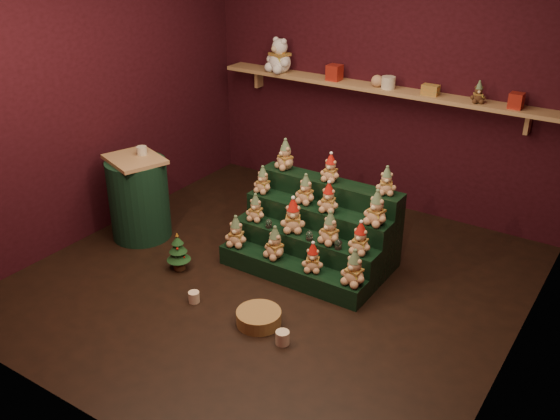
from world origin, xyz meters
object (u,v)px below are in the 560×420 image
Objects in this scene: mug_left at (194,297)px; snow_globe_b at (309,236)px; riser_tier_front at (290,272)px; brown_bear at (478,92)px; mug_right at (283,338)px; side_table at (139,198)px; snow_globe_a at (269,223)px; mini_christmas_tree at (178,251)px; white_bear at (280,51)px; wicker_basket at (259,317)px; snow_globe_c at (338,244)px.

snow_globe_b is at bearing 56.36° from mug_left.
brown_bear reaches higher than riser_tier_front.
side_table is at bearing 162.30° from mug_right.
mug_right is (0.91, -0.06, 0.01)m from mug_left.
riser_tier_front is at bearing -25.48° from snow_globe_a.
snow_globe_a is 0.22× the size of mini_christmas_tree.
side_table reaches higher than mug_left.
brown_bear is (2.19, 0.00, -0.13)m from white_bear.
wicker_basket is 3.18m from white_bear.
riser_tier_front is 0.51m from snow_globe_c.
white_bear is (-1.36, 1.61, 1.15)m from snow_globe_b.
white_bear is (-1.28, 1.77, 1.46)m from riser_tier_front.
mug_left is 0.20× the size of white_bear.
snow_globe_c is at bearing 22.44° from mini_christmas_tree.
side_table is 1.39m from mug_left.
white_bear reaches higher than snow_globe_c.
white_bear reaches higher than brown_bear.
snow_globe_a is 0.42m from snow_globe_b.
white_bear reaches higher than wicker_basket.
brown_bear is at bearing 62.71° from riser_tier_front.
mug_left is 0.62m from wicker_basket.
side_table is (-1.77, -0.26, 0.01)m from snow_globe_b.
brown_bear is at bearing 52.18° from snow_globe_a.
brown_bear is (2.60, 1.87, 1.01)m from side_table.
snow_globe_c is at bearing 45.36° from mug_left.
wicker_basket is (-0.29, 0.11, 0.00)m from mug_right.
snow_globe_a is at bearing 79.83° from mug_left.
wicker_basket is (0.13, -0.66, -0.03)m from riser_tier_front.
snow_globe_c is at bearing 93.10° from mug_right.
side_table is 1.93m from wicker_basket.
wicker_basket is at bearing -87.27° from snow_globe_b.
snow_globe_b is at bearing 27.81° from side_table.
mug_left is at bearing -175.43° from wicker_basket.
side_table is 7.84× the size of mug_right.
riser_tier_front is 2.63m from white_bear.
wicker_basket is at bearing 159.86° from mug_right.
snow_globe_b is 0.95× the size of snow_globe_c.
snow_globe_c is at bearing 73.63° from wicker_basket.
side_table is at bearing 158.93° from mini_christmas_tree.
brown_bear is at bearing 72.13° from wicker_basket.
snow_globe_a is 0.75× the size of mug_right.
side_table is at bearing -169.12° from snow_globe_a.
side_table is at bearing -172.81° from snow_globe_c.
mug_left is (1.19, -0.61, -0.36)m from side_table.
mini_christmas_tree is (-1.32, -0.54, -0.23)m from snow_globe_c.
mini_christmas_tree is at bearing 144.03° from mug_left.
snow_globe_b is at bearing 92.73° from wicker_basket.
mug_left is (-0.16, -0.87, -0.35)m from snow_globe_a.
wicker_basket is (0.62, 0.05, 0.01)m from mug_left.
wicker_basket is at bearing -43.24° from white_bear.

